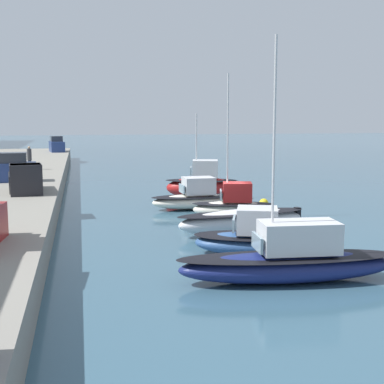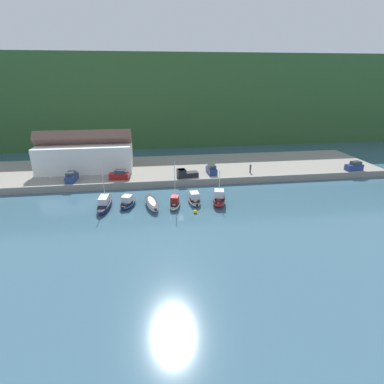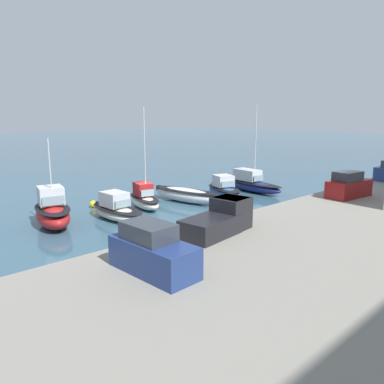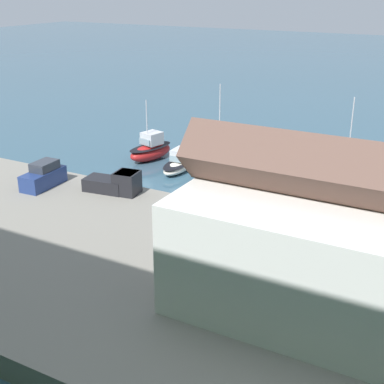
{
  "view_description": "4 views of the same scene",
  "coord_description": "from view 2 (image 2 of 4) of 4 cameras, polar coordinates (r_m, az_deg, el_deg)",
  "views": [
    {
      "loc": [
        -32.11,
        8.84,
        6.33
      ],
      "look_at": [
        1.25,
        1.84,
        1.52
      ],
      "focal_mm": 50.0,
      "sensor_mm": 36.0,
      "label": 1
    },
    {
      "loc": [
        -4.34,
        -51.71,
        23.13
      ],
      "look_at": [
        3.19,
        1.78,
        1.96
      ],
      "focal_mm": 28.0,
      "sensor_mm": 36.0,
      "label": 2
    },
    {
      "loc": [
        18.61,
        26.6,
        8.24
      ],
      "look_at": [
        -2.89,
        3.09,
        1.64
      ],
      "focal_mm": 35.0,
      "sensor_mm": 36.0,
      "label": 3
    },
    {
      "loc": [
        -22.34,
        45.92,
        18.07
      ],
      "look_at": [
        -2.3,
        9.26,
        1.52
      ],
      "focal_mm": 50.0,
      "sensor_mm": 36.0,
      "label": 4
    }
  ],
  "objects": [
    {
      "name": "parked_car_2",
      "position": [
        70.45,
        3.74,
        4.28
      ],
      "size": [
        2.03,
        4.29,
        2.16
      ],
      "rotation": [
        0.0,
        0.0,
        0.06
      ],
      "color": "navy",
      "rests_on": "quay_promenade"
    },
    {
      "name": "ground_plane",
      "position": [
        56.81,
        -2.94,
        -2.66
      ],
      "size": [
        320.0,
        320.0,
        0.0
      ],
      "primitive_type": "plane",
      "color": "#385B70"
    },
    {
      "name": "quay_promenade",
      "position": [
        76.39,
        -4.42,
        4.31
      ],
      "size": [
        104.83,
        21.8,
        1.53
      ],
      "color": "gray",
      "rests_on": "ground_plane"
    },
    {
      "name": "moored_boat_2",
      "position": [
        56.61,
        -7.66,
        -2.13
      ],
      "size": [
        3.31,
        7.8,
        1.34
      ],
      "rotation": [
        0.0,
        0.0,
        0.18
      ],
      "color": "silver",
      "rests_on": "ground_plane"
    },
    {
      "name": "parked_car_3",
      "position": [
        82.87,
        28.53,
        4.31
      ],
      "size": [
        4.41,
        2.36,
        2.16
      ],
      "rotation": [
        0.0,
        0.0,
        1.71
      ],
      "color": "navy",
      "rests_on": "quay_promenade"
    },
    {
      "name": "moored_boat_3",
      "position": [
        55.99,
        -3.27,
        -2.1
      ],
      "size": [
        2.98,
        5.43,
        8.94
      ],
      "rotation": [
        0.0,
        0.0,
        -0.23
      ],
      "color": "white",
      "rests_on": "ground_plane"
    },
    {
      "name": "person_on_quay",
      "position": [
        72.05,
        11.06,
        4.46
      ],
      "size": [
        0.4,
        0.4,
        2.14
      ],
      "color": "#232838",
      "rests_on": "quay_promenade"
    },
    {
      "name": "mooring_buoy_0",
      "position": [
        53.68,
        0.63,
        -3.74
      ],
      "size": [
        0.65,
        0.65,
        0.65
      ],
      "color": "yellow",
      "rests_on": "ground_plane"
    },
    {
      "name": "parked_car_0",
      "position": [
        70.26,
        -21.97,
        2.68
      ],
      "size": [
        2.1,
        4.32,
        2.16
      ],
      "rotation": [
        0.0,
        0.0,
        -0.07
      ],
      "color": "navy",
      "rests_on": "quay_promenade"
    },
    {
      "name": "hillside_backdrop",
      "position": [
        135.96,
        -6.48,
        17.8
      ],
      "size": [
        240.0,
        71.32,
        29.77
      ],
      "color": "#335B2D",
      "rests_on": "ground_plane"
    },
    {
      "name": "moored_boat_5",
      "position": [
        57.19,
        5.14,
        -1.32
      ],
      "size": [
        3.62,
        6.0,
        6.6
      ],
      "rotation": [
        0.0,
        0.0,
        -0.23
      ],
      "color": "red",
      "rests_on": "ground_plane"
    },
    {
      "name": "harbor_clubhouse",
      "position": [
        76.68,
        -19.62,
        6.58
      ],
      "size": [
        22.24,
        8.97,
        9.72
      ],
      "color": "white",
      "rests_on": "quay_promenade"
    },
    {
      "name": "moored_boat_1",
      "position": [
        57.6,
        -12.12,
        -1.94
      ],
      "size": [
        3.92,
        5.79,
        2.2
      ],
      "rotation": [
        0.0,
        0.0,
        -0.33
      ],
      "color": "#33568E",
      "rests_on": "ground_plane"
    },
    {
      "name": "pickup_truck_0",
      "position": [
        67.74,
        -1.22,
        3.52
      ],
      "size": [
        4.94,
        2.56,
        1.9
      ],
      "rotation": [
        0.0,
        0.0,
        1.7
      ],
      "color": "black",
      "rests_on": "quay_promenade"
    },
    {
      "name": "moored_boat_0",
      "position": [
        57.97,
        -16.28,
        -2.1
      ],
      "size": [
        2.87,
        8.81,
        9.28
      ],
      "rotation": [
        0.0,
        0.0,
        -0.08
      ],
      "color": "navy",
      "rests_on": "ground_plane"
    },
    {
      "name": "moored_boat_4",
      "position": [
        57.9,
        0.4,
        -1.3
      ],
      "size": [
        2.52,
        6.15,
        2.21
      ],
      "rotation": [
        0.0,
        0.0,
        0.05
      ],
      "color": "white",
      "rests_on": "ground_plane"
    },
    {
      "name": "dog_on_quay",
      "position": [
        73.0,
        -25.27,
        2.46
      ],
      "size": [
        0.88,
        0.42,
        0.68
      ],
      "rotation": [
        0.0,
        0.0,
        4.56
      ],
      "color": "tan",
      "rests_on": "quay_promenade"
    },
    {
      "name": "parked_car_1",
      "position": [
        68.23,
        -13.69,
        3.13
      ],
      "size": [
        4.37,
        2.25,
        2.16
      ],
      "rotation": [
        0.0,
        0.0,
        1.46
      ],
      "color": "maroon",
      "rests_on": "quay_promenade"
    }
  ]
}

